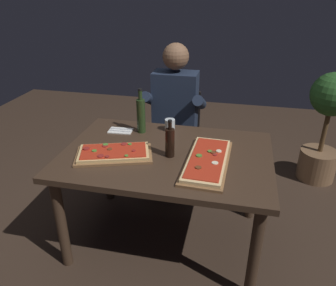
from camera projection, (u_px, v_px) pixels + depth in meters
The scene contains 11 objects.
ground_plane at pixel (167, 237), 2.55m from camera, with size 6.40×6.40×0.00m, color #38281E.
dining_table at pixel (166, 165), 2.26m from camera, with size 1.40×0.96×0.74m.
pizza_rectangular_front at pixel (114, 153), 2.17m from camera, with size 0.56×0.41×0.05m.
pizza_rectangular_left at pixel (207, 160), 2.08m from camera, with size 0.29×0.64×0.05m.
wine_bottle_dark at pixel (170, 142), 2.13m from camera, with size 0.06×0.06×0.26m.
oil_bottle_amber at pixel (141, 115), 2.46m from camera, with size 0.06×0.06×0.34m.
tumbler_near_camera at pixel (170, 125), 2.53m from camera, with size 0.08×0.08×0.09m.
napkin_cutlery_set at pixel (121, 131), 2.53m from camera, with size 0.19×0.12×0.01m.
diner_chair at pixel (177, 134), 3.10m from camera, with size 0.44×0.44×0.87m.
seated_diner at pixel (174, 113), 2.88m from camera, with size 0.53×0.41×1.33m.
potted_plant_corner at pixel (327, 123), 3.05m from camera, with size 0.39×0.39×1.07m.
Camera 1 is at (0.44, -1.91, 1.79)m, focal length 35.20 mm.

